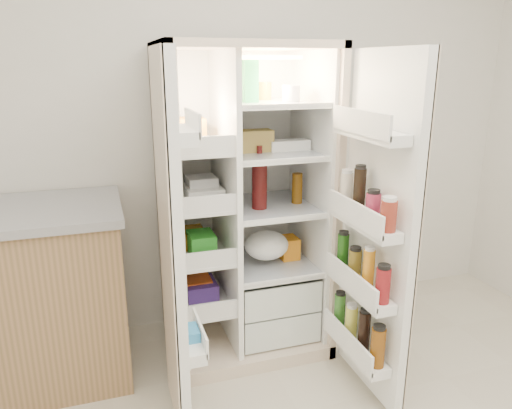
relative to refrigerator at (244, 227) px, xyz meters
name	(u,v)px	position (x,y,z in m)	size (l,w,h in m)	color
wall_back	(236,119)	(0.05, 0.35, 0.61)	(4.00, 0.02, 2.70)	silver
refrigerator	(244,227)	(0.00, 0.00, 0.00)	(0.92, 0.70, 1.80)	beige
freezer_door	(172,249)	(-0.52, -0.60, 0.15)	(0.15, 0.40, 1.72)	white
fridge_door	(375,238)	(0.46, -0.69, 0.12)	(0.17, 0.58, 1.72)	white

